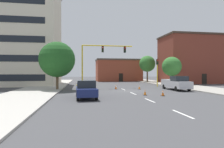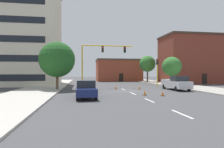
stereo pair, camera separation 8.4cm
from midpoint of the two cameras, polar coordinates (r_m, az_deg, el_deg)
ground_plane at (r=25.31m, az=4.66°, el=-5.15°), size 160.00×160.00×0.00m
sidewalk_left at (r=33.09m, az=-19.23°, el=-3.71°), size 6.00×56.00×0.14m
sidewalk_right at (r=37.09m, az=19.69°, el=-3.26°), size 6.00×56.00×0.14m
lane_stripe_seg_0 at (r=12.30m, az=20.53°, el=-11.27°), size 0.16×2.40×0.01m
lane_stripe_seg_1 at (r=17.23m, az=11.40°, el=-7.84°), size 0.16×2.40×0.01m
lane_stripe_seg_2 at (r=22.42m, az=6.48°, el=-5.88°), size 0.16×2.40×0.01m
lane_stripe_seg_3 at (r=27.73m, az=3.44°, el=-4.64°), size 0.16×2.40×0.01m
building_tall_left at (r=41.57m, az=-26.49°, el=10.54°), size 15.45×12.60×19.52m
building_brick_center at (r=53.89m, az=1.99°, el=1.17°), size 12.66×7.99×6.17m
building_row_right at (r=46.88m, az=23.44°, el=4.06°), size 14.06×8.42×10.82m
traffic_signal_gantry at (r=29.90m, az=-6.76°, el=0.02°), size 8.96×1.20×6.83m
traffic_light_pole_right at (r=33.72m, az=13.67°, el=2.26°), size 0.32×0.47×4.80m
tree_right_mid at (r=37.55m, az=17.73°, el=2.18°), size 3.66×3.66×5.44m
tree_right_far at (r=48.11m, az=10.76°, el=3.05°), size 4.04×4.04×6.65m
tree_left_near at (r=27.22m, az=-16.23°, el=4.24°), size 4.93×4.93×6.75m
pickup_truck_silver at (r=28.00m, az=18.93°, el=-2.63°), size 2.06×5.42×1.99m
sedan_navy_near_left at (r=18.40m, az=-7.87°, el=-4.53°), size 2.03×4.57×1.74m
traffic_cone_roadside_a at (r=27.82m, az=1.25°, el=-3.95°), size 0.36×0.36×0.68m
traffic_cone_roadside_b at (r=27.94m, az=8.34°, el=-3.96°), size 0.36×0.36×0.65m
traffic_cone_roadside_c at (r=20.72m, az=15.22°, el=-5.60°), size 0.36×0.36×0.61m
traffic_cone_roadside_d at (r=20.88m, az=10.03°, el=-5.47°), size 0.36×0.36×0.67m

